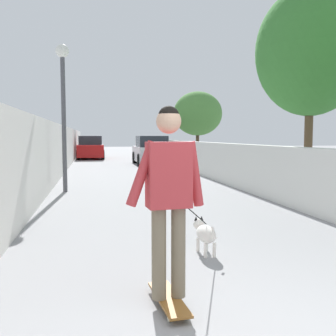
{
  "coord_description": "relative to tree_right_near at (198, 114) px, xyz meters",
  "views": [
    {
      "loc": [
        -1.92,
        1.48,
        1.53
      ],
      "look_at": [
        4.38,
        0.25,
        1.0
      ],
      "focal_mm": 41.22,
      "sensor_mm": 36.0,
      "label": 1
    }
  ],
  "objects": [
    {
      "name": "tree_right_mid",
      "position": [
        -11.5,
        0.1,
        0.97
      ],
      "size": [
        2.88,
        2.88,
        5.45
      ],
      "color": "brown",
      "rests_on": "ground"
    },
    {
      "name": "dog",
      "position": [
        -16.18,
        4.35,
        -2.5
      ],
      "size": [
        1.77,
        0.91,
        1.06
      ],
      "color": "white",
      "rests_on": "ground"
    },
    {
      "name": "person_skateboarder",
      "position": [
        -17.62,
        5.12,
        -1.69
      ],
      "size": [
        0.25,
        0.71,
        1.71
      ],
      "color": "#726651",
      "rests_on": "skateboard"
    },
    {
      "name": "skateboard",
      "position": [
        -17.62,
        5.12,
        -2.71
      ],
      "size": [
        0.81,
        0.26,
        0.08
      ],
      "color": "brown",
      "rests_on": "ground"
    },
    {
      "name": "wall_left",
      "position": [
        -7.0,
        7.08,
        -1.79
      ],
      "size": [
        48.0,
        0.3,
        1.97
      ],
      "primitive_type": "cube",
      "color": "silver",
      "rests_on": "ground"
    },
    {
      "name": "car_far",
      "position": [
        5.87,
        5.93,
        -2.06
      ],
      "size": [
        4.14,
        1.8,
        1.54
      ],
      "color": "#B71414",
      "rests_on": "ground"
    },
    {
      "name": "tree_right_near",
      "position": [
        0.0,
        0.0,
        0.0
      ],
      "size": [
        2.71,
        2.71,
        4.0
      ],
      "color": "#473523",
      "rests_on": "ground"
    },
    {
      "name": "lamp_post",
      "position": [
        -10.03,
        6.53,
        -0.02
      ],
      "size": [
        0.36,
        0.36,
        3.99
      ],
      "color": "#4C4C51",
      "rests_on": "ground"
    },
    {
      "name": "ground_plane",
      "position": [
        -5.0,
        4.29,
        -2.78
      ],
      "size": [
        80.0,
        80.0,
        0.0
      ],
      "primitive_type": "plane",
      "color": "gray"
    },
    {
      "name": "car_near",
      "position": [
        -0.26,
        2.65,
        -2.06
      ],
      "size": [
        3.92,
        1.8,
        1.54
      ],
      "color": "silver",
      "rests_on": "ground"
    },
    {
      "name": "fence_right",
      "position": [
        -7.0,
        1.5,
        -2.12
      ],
      "size": [
        48.0,
        0.3,
        1.3
      ],
      "primitive_type": "cube",
      "color": "silver",
      "rests_on": "ground"
    }
  ]
}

